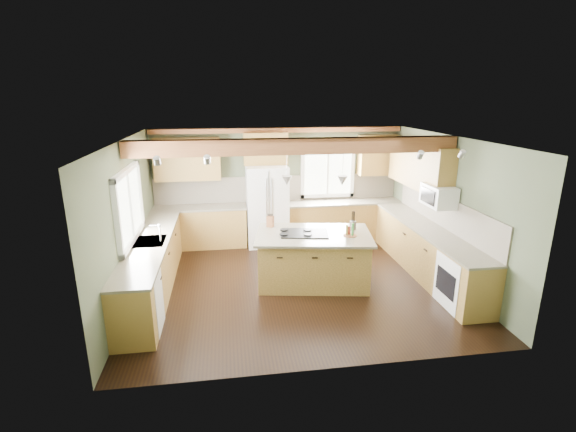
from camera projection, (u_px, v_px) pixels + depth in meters
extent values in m
plane|color=black|center=(296.00, 283.00, 7.59)|extent=(5.60, 5.60, 0.00)
plane|color=silver|center=(297.00, 138.00, 6.85)|extent=(5.60, 5.60, 0.00)
plane|color=#485139|center=(278.00, 184.00, 9.59)|extent=(5.60, 0.00, 5.60)
plane|color=#485139|center=(128.00, 221.00, 6.82)|extent=(0.00, 5.00, 5.00)
plane|color=#485139|center=(447.00, 208.00, 7.62)|extent=(0.00, 5.00, 5.00)
cube|color=brown|center=(297.00, 146.00, 6.90)|extent=(5.55, 0.26, 0.26)
cube|color=brown|center=(278.00, 130.00, 9.15)|extent=(5.55, 0.20, 0.10)
cube|color=brown|center=(278.00, 188.00, 9.60)|extent=(5.58, 0.03, 0.58)
cube|color=brown|center=(445.00, 212.00, 7.69)|extent=(0.03, 3.70, 0.58)
cube|color=brown|center=(201.00, 227.00, 9.30)|extent=(2.02, 0.60, 0.88)
cube|color=#4D4639|center=(199.00, 208.00, 9.17)|extent=(2.06, 0.64, 0.04)
cube|color=brown|center=(343.00, 221.00, 9.76)|extent=(2.62, 0.60, 0.88)
cube|color=#4D4639|center=(344.00, 202.00, 9.63)|extent=(2.66, 0.64, 0.04)
cube|color=brown|center=(152.00, 267.00, 7.15)|extent=(0.60, 3.70, 0.88)
cube|color=#4D4639|center=(150.00, 242.00, 7.02)|extent=(0.64, 3.74, 0.04)
cube|color=brown|center=(426.00, 252.00, 7.86)|extent=(0.60, 3.70, 0.88)
cube|color=#4D4639|center=(428.00, 229.00, 7.73)|extent=(0.64, 3.74, 0.04)
cube|color=brown|center=(187.00, 159.00, 8.96)|extent=(1.40, 0.35, 0.90)
cube|color=brown|center=(265.00, 149.00, 9.14)|extent=(0.96, 0.35, 0.70)
cube|color=brown|center=(419.00, 165.00, 8.26)|extent=(0.35, 2.20, 0.90)
cube|color=brown|center=(378.00, 155.00, 9.57)|extent=(0.90, 0.35, 0.90)
cube|color=white|center=(128.00, 206.00, 6.80)|extent=(0.04, 1.60, 1.05)
cube|color=white|center=(327.00, 172.00, 9.67)|extent=(1.10, 0.04, 1.00)
cube|color=#262628|center=(150.00, 242.00, 7.02)|extent=(0.50, 0.65, 0.03)
cylinder|color=#B2B2B7|center=(160.00, 233.00, 7.01)|extent=(0.02, 0.02, 0.28)
cube|color=white|center=(138.00, 304.00, 5.92)|extent=(0.60, 0.60, 0.84)
cube|color=white|center=(463.00, 282.00, 6.63)|extent=(0.60, 0.72, 0.84)
cube|color=white|center=(439.00, 196.00, 7.47)|extent=(0.40, 0.70, 0.38)
cone|color=#B2B2B7|center=(287.00, 180.00, 7.12)|extent=(0.18, 0.18, 0.16)
cone|color=#B2B2B7|center=(342.00, 181.00, 7.11)|extent=(0.18, 0.18, 0.16)
cube|color=silver|center=(267.00, 206.00, 9.30)|extent=(0.90, 0.74, 1.80)
cube|color=brown|center=(313.00, 259.00, 7.52)|extent=(2.06, 1.46, 0.88)
cube|color=#4D4639|center=(314.00, 235.00, 7.39)|extent=(2.21, 1.60, 0.04)
cube|color=black|center=(305.00, 233.00, 7.38)|extent=(0.90, 0.68, 0.02)
cube|color=brown|center=(270.00, 222.00, 7.74)|extent=(0.15, 0.14, 0.20)
cylinder|color=#3A332E|center=(353.00, 225.00, 7.61)|extent=(0.13, 0.13, 0.16)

